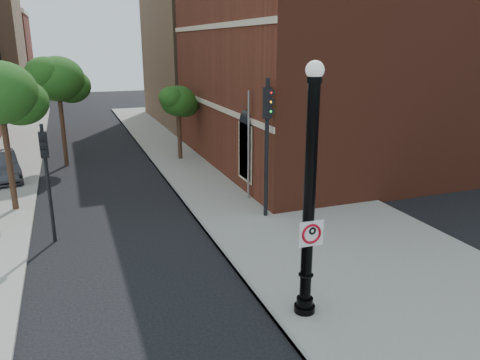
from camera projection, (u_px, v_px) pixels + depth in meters
name	position (u px, v px, depth m)	size (l,w,h in m)	color
ground	(189.00, 323.00, 11.66)	(120.00, 120.00, 0.00)	black
sidewalk_right	(258.00, 185.00, 22.64)	(8.00, 60.00, 0.12)	gray
curb_edge	(178.00, 194.00, 21.32)	(0.10, 60.00, 0.14)	gray
brick_wall_building	(389.00, 50.00, 27.82)	(22.30, 16.30, 12.50)	maroon
bg_building_tan_b	(277.00, 39.00, 42.00)	(22.00, 14.00, 14.00)	#936D50
lamppost	(309.00, 208.00, 11.15)	(0.54, 0.54, 6.35)	black
no_parking_sign	(311.00, 233.00, 11.18)	(0.64, 0.07, 0.64)	white
parked_car	(0.00, 167.00, 23.51)	(1.52, 4.36, 1.44)	#2C2C31
traffic_signal_left	(46.00, 164.00, 15.63)	(0.28, 0.35, 4.16)	black
traffic_signal_right	(267.00, 126.00, 17.56)	(0.44, 0.48, 5.48)	black
utility_pole	(249.00, 147.00, 19.99)	(0.10, 0.10, 4.80)	#999999
street_tree_a	(1.00, 94.00, 18.06)	(3.37, 3.05, 6.08)	#362015
street_tree_b	(58.00, 80.00, 25.30)	(3.35, 3.03, 6.03)	#362015
street_tree_c	(179.00, 102.00, 26.82)	(2.42, 2.19, 4.37)	#362015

